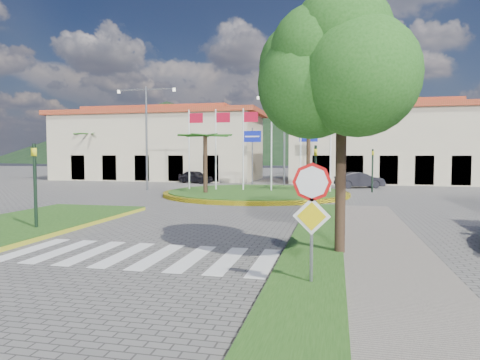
% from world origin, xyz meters
% --- Properties ---
extents(ground, '(160.00, 160.00, 0.00)m').
position_xyz_m(ground, '(0.00, 0.00, 0.00)').
color(ground, slate).
rests_on(ground, ground).
extents(sidewalk_right, '(4.00, 28.00, 0.15)m').
position_xyz_m(sidewalk_right, '(6.00, 2.00, 0.07)').
color(sidewalk_right, gray).
rests_on(sidewalk_right, ground).
extents(verge_right, '(1.60, 28.00, 0.18)m').
position_xyz_m(verge_right, '(4.80, 2.00, 0.09)').
color(verge_right, '#224C15').
rests_on(verge_right, ground).
extents(crosswalk, '(8.00, 3.00, 0.01)m').
position_xyz_m(crosswalk, '(0.00, 4.00, 0.01)').
color(crosswalk, silver).
rests_on(crosswalk, ground).
extents(roundabout_island, '(12.70, 12.70, 6.00)m').
position_xyz_m(roundabout_island, '(0.00, 22.00, 0.17)').
color(roundabout_island, yellow).
rests_on(roundabout_island, ground).
extents(stop_sign, '(0.80, 0.11, 2.65)m').
position_xyz_m(stop_sign, '(4.90, 1.96, 1.79)').
color(stop_sign, slate).
rests_on(stop_sign, ground).
extents(deciduous_tree, '(3.60, 3.60, 6.80)m').
position_xyz_m(deciduous_tree, '(5.50, 5.00, 5.18)').
color(deciduous_tree, black).
rests_on(deciduous_tree, ground).
extents(traffic_light_left, '(0.15, 0.18, 3.20)m').
position_xyz_m(traffic_light_left, '(-5.20, 6.50, 1.94)').
color(traffic_light_left, black).
rests_on(traffic_light_left, ground).
extents(traffic_light_right, '(0.15, 0.18, 3.20)m').
position_xyz_m(traffic_light_right, '(4.50, 12.00, 1.94)').
color(traffic_light_right, black).
rests_on(traffic_light_right, ground).
extents(traffic_light_far, '(0.18, 0.15, 3.20)m').
position_xyz_m(traffic_light_far, '(8.00, 26.00, 1.94)').
color(traffic_light_far, black).
rests_on(traffic_light_far, ground).
extents(direction_sign_west, '(1.60, 0.14, 5.20)m').
position_xyz_m(direction_sign_west, '(-2.00, 30.97, 3.53)').
color(direction_sign_west, slate).
rests_on(direction_sign_west, ground).
extents(direction_sign_east, '(1.60, 0.14, 5.20)m').
position_xyz_m(direction_sign_east, '(3.00, 30.97, 3.53)').
color(direction_sign_east, slate).
rests_on(direction_sign_east, ground).
extents(street_lamp_centre, '(4.80, 0.16, 8.00)m').
position_xyz_m(street_lamp_centre, '(1.00, 30.00, 4.50)').
color(street_lamp_centre, slate).
rests_on(street_lamp_centre, ground).
extents(street_lamp_west, '(4.80, 0.16, 8.00)m').
position_xyz_m(street_lamp_west, '(-9.00, 24.00, 4.50)').
color(street_lamp_west, slate).
rests_on(street_lamp_west, ground).
extents(building_left, '(23.32, 9.54, 8.05)m').
position_xyz_m(building_left, '(-14.00, 38.00, 3.90)').
color(building_left, beige).
rests_on(building_left, ground).
extents(building_right, '(19.08, 9.54, 8.05)m').
position_xyz_m(building_right, '(10.00, 38.00, 3.90)').
color(building_right, beige).
rests_on(building_right, ground).
extents(hill_far_west, '(140.00, 140.00, 22.00)m').
position_xyz_m(hill_far_west, '(-55.00, 140.00, 11.00)').
color(hill_far_west, black).
rests_on(hill_far_west, ground).
extents(hill_far_mid, '(180.00, 180.00, 30.00)m').
position_xyz_m(hill_far_mid, '(15.00, 160.00, 15.00)').
color(hill_far_mid, black).
rests_on(hill_far_mid, ground).
extents(hill_near_back, '(110.00, 110.00, 16.00)m').
position_xyz_m(hill_near_back, '(-10.00, 130.00, 8.00)').
color(hill_near_back, black).
rests_on(hill_near_back, ground).
extents(white_van, '(4.79, 2.63, 1.27)m').
position_xyz_m(white_van, '(-13.19, 36.30, 0.64)').
color(white_van, silver).
rests_on(white_van, ground).
extents(car_dark_a, '(3.92, 2.73, 1.24)m').
position_xyz_m(car_dark_a, '(-8.00, 32.79, 0.62)').
color(car_dark_a, black).
rests_on(car_dark_a, ground).
extents(car_dark_b, '(4.23, 2.57, 1.32)m').
position_xyz_m(car_dark_b, '(7.30, 30.00, 0.66)').
color(car_dark_b, black).
rests_on(car_dark_b, ground).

